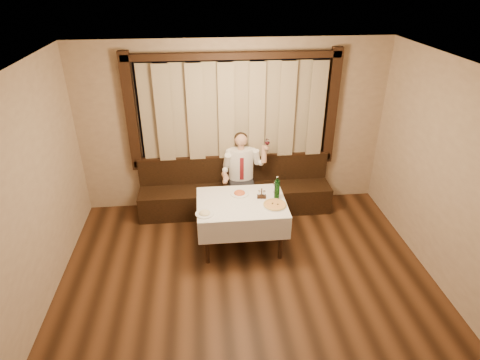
{
  "coord_description": "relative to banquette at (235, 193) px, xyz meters",
  "views": [
    {
      "loc": [
        -0.51,
        -3.17,
        3.73
      ],
      "look_at": [
        0.0,
        1.9,
        1.0
      ],
      "focal_mm": 30.0,
      "sensor_mm": 36.0,
      "label": 1
    }
  ],
  "objects": [
    {
      "name": "table_wine_glass",
      "position": [
        0.53,
        -0.81,
        0.58
      ],
      "size": [
        0.07,
        0.07,
        0.18
      ],
      "rotation": [
        0.0,
        0.0,
        -0.13
      ],
      "color": "white",
      "rests_on": "dining_table"
    },
    {
      "name": "dining_table",
      "position": [
        0.0,
        -1.02,
        0.34
      ],
      "size": [
        1.27,
        0.97,
        0.76
      ],
      "color": "black",
      "rests_on": "ground"
    },
    {
      "name": "banquette",
      "position": [
        0.0,
        0.0,
        0.0
      ],
      "size": [
        3.2,
        0.61,
        0.94
      ],
      "color": "black",
      "rests_on": "ground"
    },
    {
      "name": "seated_man",
      "position": [
        0.1,
        -0.09,
        0.5
      ],
      "size": [
        0.76,
        0.57,
        1.4
      ],
      "color": "black",
      "rests_on": "ground"
    },
    {
      "name": "pizza",
      "position": [
        0.46,
        -1.18,
        0.46
      ],
      "size": [
        0.34,
        0.34,
        0.04
      ],
      "rotation": [
        0.0,
        0.0,
        0.17
      ],
      "color": "white",
      "rests_on": "dining_table"
    },
    {
      "name": "cruet_caddy",
      "position": [
        0.3,
        -0.95,
        0.49
      ],
      "size": [
        0.13,
        0.08,
        0.14
      ],
      "rotation": [
        0.0,
        0.0,
        -0.12
      ],
      "color": "black",
      "rests_on": "dining_table"
    },
    {
      "name": "room",
      "position": [
        -0.0,
        -1.75,
        1.19
      ],
      "size": [
        5.01,
        6.01,
        2.81
      ],
      "color": "black",
      "rests_on": "ground"
    },
    {
      "name": "pasta_cream",
      "position": [
        -0.53,
        -1.3,
        0.48
      ],
      "size": [
        0.25,
        0.25,
        0.09
      ],
      "rotation": [
        0.0,
        0.0,
        0.33
      ],
      "color": "white",
      "rests_on": "dining_table"
    },
    {
      "name": "pasta_red",
      "position": [
        -0.01,
        -0.81,
        0.48
      ],
      "size": [
        0.27,
        0.27,
        0.09
      ],
      "rotation": [
        0.0,
        0.0,
        -0.22
      ],
      "color": "white",
      "rests_on": "dining_table"
    },
    {
      "name": "green_bottle",
      "position": [
        0.52,
        -0.97,
        0.6
      ],
      "size": [
        0.08,
        0.08,
        0.35
      ],
      "rotation": [
        0.0,
        0.0,
        0.03
      ],
      "color": "#0E4110",
      "rests_on": "dining_table"
    }
  ]
}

